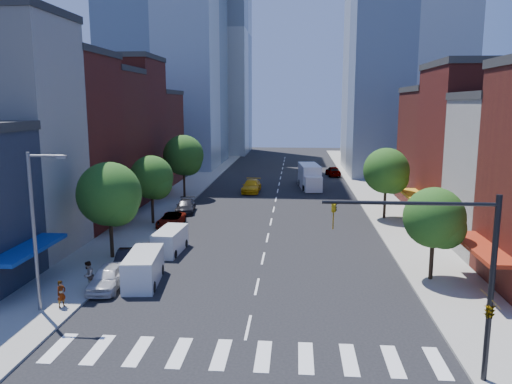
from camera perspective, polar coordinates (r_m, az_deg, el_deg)
ground at (r=27.44m, az=-0.90°, el=-15.21°), size 220.00×220.00×0.00m
sidewalk_left at (r=67.40m, az=-8.25°, el=0.03°), size 5.00×120.00×0.15m
sidewalk_right at (r=66.50m, az=13.25°, el=-0.27°), size 5.00×120.00×0.15m
crosswalk at (r=24.77m, az=-1.60°, el=-18.15°), size 19.00×3.00×0.01m
bldg_left_2 at (r=51.03m, az=-22.82°, el=5.12°), size 12.00×9.00×16.00m
bldg_left_3 at (r=58.72m, az=-19.00°, el=5.42°), size 12.00×8.00×15.00m
bldg_left_4 at (r=66.52m, az=-16.13°, el=6.92°), size 12.00×9.00×17.00m
bldg_left_5 at (r=75.59m, az=-13.52°, el=5.85°), size 12.00×10.00×13.00m
bldg_right_2 at (r=52.29m, az=25.49°, el=4.48°), size 12.00×10.00×15.00m
bldg_right_3 at (r=61.79m, az=22.16°, el=4.50°), size 12.00×10.00×13.00m
tower_far_w at (r=122.50m, az=-5.29°, el=17.69°), size 18.00×18.00×56.00m
traffic_signal at (r=22.84m, az=23.97°, el=-10.17°), size 7.24×2.24×8.00m
streetlight at (r=30.06m, az=-23.79°, el=-3.17°), size 2.25×0.25×9.00m
tree_left_near at (r=38.79m, az=-16.25°, el=-0.50°), size 4.80×4.80×7.30m
tree_left_mid at (r=49.13m, az=-11.72°, el=1.46°), size 4.20×4.20×6.65m
tree_left_far at (r=62.49m, az=-8.16°, el=4.00°), size 5.00×5.00×7.75m
tree_right_near at (r=34.73m, az=19.95°, el=-3.06°), size 4.00×4.00×6.20m
tree_right_far at (r=51.91m, az=14.83°, el=2.16°), size 4.60×4.60×7.20m
parked_car_front at (r=33.72m, az=-16.58°, el=-9.33°), size 2.05×4.55×1.52m
parked_car_second at (r=37.11m, az=-14.47°, el=-7.53°), size 1.94×4.35×1.39m
parked_car_third at (r=48.77m, az=-9.67°, el=-3.17°), size 2.30×4.81×1.32m
parked_car_rear at (r=54.87m, az=-8.04°, el=-1.61°), size 2.46×4.94×1.38m
cargo_van_near at (r=33.90m, az=-12.76°, el=-8.56°), size 2.46×5.06×2.08m
cargo_van_far at (r=40.39m, az=-9.83°, el=-5.55°), size 2.03×4.54×1.89m
taxi at (r=66.65m, az=-0.52°, el=0.67°), size 2.42×5.66×1.63m
traffic_car_oncoming at (r=75.66m, az=5.54°, el=1.68°), size 1.78×4.45×1.44m
traffic_car_far at (r=82.45m, az=8.80°, el=2.37°), size 2.52×4.99×1.63m
box_truck at (r=69.98m, az=6.17°, el=1.68°), size 3.26×8.39×3.29m
pedestrian_near at (r=31.30m, az=-21.36°, el=-10.79°), size 0.59×0.68×1.58m
pedestrian_far at (r=33.42m, az=-18.63°, el=-9.05°), size 0.72×0.91×1.85m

